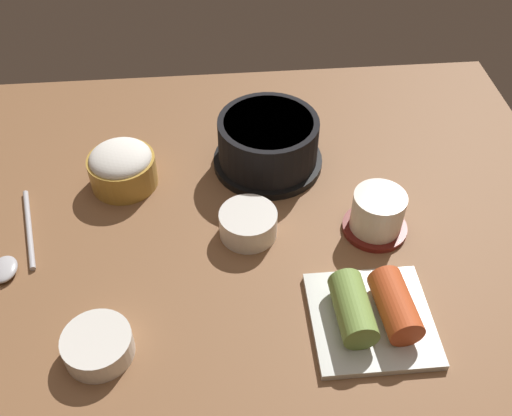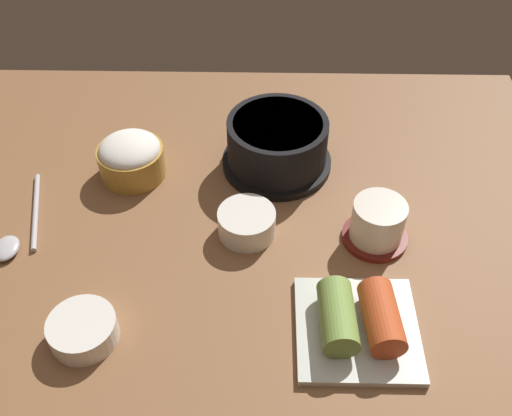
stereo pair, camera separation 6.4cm
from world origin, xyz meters
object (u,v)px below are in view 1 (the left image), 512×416
object	(u,v)px
stone_pot	(268,143)
spoon	(12,255)
rice_bowl	(122,166)
kimchi_plate	(373,312)
banchan_cup_center	(248,223)
side_bowl_near	(98,345)
tea_cup_with_saucer	(377,214)

from	to	relation	value
stone_pot	spoon	bearing A→B (deg)	-155.64
rice_bowl	kimchi_plate	distance (cm)	43.17
stone_pot	banchan_cup_center	bearing A→B (deg)	-106.25
stone_pot	banchan_cup_center	world-z (taller)	stone_pot
stone_pot	side_bowl_near	bearing A→B (deg)	-125.80
banchan_cup_center	spoon	distance (cm)	32.66
tea_cup_with_saucer	side_bowl_near	size ratio (longest dim) A/B	1.11
stone_pot	tea_cup_with_saucer	bearing A→B (deg)	-48.84
tea_cup_with_saucer	side_bowl_near	xyz separation A→B (cm)	(-37.34, -16.91, -1.52)
kimchi_plate	side_bowl_near	bearing A→B (deg)	-177.49
banchan_cup_center	side_bowl_near	distance (cm)	26.22
banchan_cup_center	spoon	size ratio (longest dim) A/B	0.46
kimchi_plate	spoon	world-z (taller)	kimchi_plate
stone_pot	spoon	world-z (taller)	stone_pot
kimchi_plate	spoon	distance (cm)	48.84
stone_pot	kimchi_plate	size ratio (longest dim) A/B	1.16
tea_cup_with_saucer	banchan_cup_center	distance (cm)	18.17
stone_pot	kimchi_plate	world-z (taller)	stone_pot
tea_cup_with_saucer	rice_bowl	bearing A→B (deg)	160.09
stone_pot	kimchi_plate	xyz separation A→B (cm)	(9.71, -31.22, -2.17)
spoon	side_bowl_near	bearing A→B (deg)	-50.09
stone_pot	spoon	size ratio (longest dim) A/B	0.98
tea_cup_with_saucer	spoon	bearing A→B (deg)	-178.92
kimchi_plate	tea_cup_with_saucer	bearing A→B (deg)	75.22
rice_bowl	tea_cup_with_saucer	size ratio (longest dim) A/B	1.11
stone_pot	rice_bowl	world-z (taller)	stone_pot
banchan_cup_center	kimchi_plate	size ratio (longest dim) A/B	0.55
banchan_cup_center	side_bowl_near	world-z (taller)	banchan_cup_center
rice_bowl	spoon	bearing A→B (deg)	-135.40
tea_cup_with_saucer	stone_pot	bearing A→B (deg)	131.16
stone_pot	banchan_cup_center	size ratio (longest dim) A/B	2.12
stone_pot	banchan_cup_center	distance (cm)	15.64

